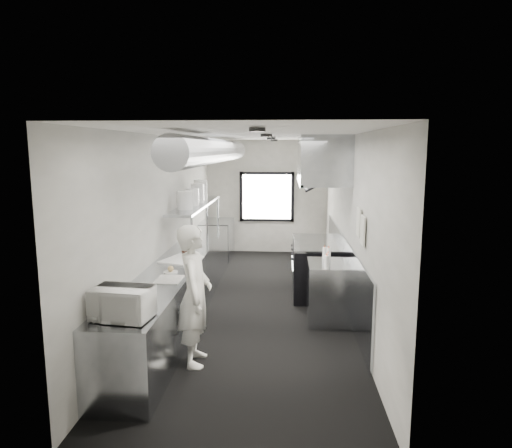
% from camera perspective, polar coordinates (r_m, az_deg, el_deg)
% --- Properties ---
extents(floor, '(3.00, 8.00, 0.01)m').
position_cam_1_polar(floor, '(7.92, 0.06, -9.79)').
color(floor, black).
rests_on(floor, ground).
extents(ceiling, '(3.00, 8.00, 0.01)m').
position_cam_1_polar(ceiling, '(7.49, 0.07, 10.91)').
color(ceiling, silver).
rests_on(ceiling, wall_back).
extents(wall_back, '(3.00, 0.02, 2.80)m').
position_cam_1_polar(wall_back, '(11.54, 1.35, 3.39)').
color(wall_back, beige).
rests_on(wall_back, floor).
extents(wall_front, '(3.00, 0.02, 2.80)m').
position_cam_1_polar(wall_front, '(3.70, -3.99, -9.52)').
color(wall_front, beige).
rests_on(wall_front, floor).
extents(wall_left, '(0.02, 8.00, 2.80)m').
position_cam_1_polar(wall_left, '(7.82, -10.97, 0.38)').
color(wall_left, beige).
rests_on(wall_left, floor).
extents(wall_right, '(0.02, 8.00, 2.80)m').
position_cam_1_polar(wall_right, '(7.63, 11.38, 0.15)').
color(wall_right, beige).
rests_on(wall_right, floor).
extents(wall_cladding, '(0.03, 5.50, 1.10)m').
position_cam_1_polar(wall_cladding, '(8.09, 10.77, -5.46)').
color(wall_cladding, '#949AA1').
rests_on(wall_cladding, wall_right).
extents(hvac_duct, '(0.40, 6.40, 0.40)m').
position_cam_1_polar(hvac_duct, '(7.96, -4.85, 8.98)').
color(hvac_duct, gray).
rests_on(hvac_duct, ceiling).
extents(service_window, '(1.36, 0.05, 1.25)m').
position_cam_1_polar(service_window, '(11.50, 1.34, 3.37)').
color(service_window, silver).
rests_on(service_window, wall_back).
extents(exhaust_hood, '(0.81, 2.20, 0.88)m').
position_cam_1_polar(exhaust_hood, '(8.19, 8.14, 7.82)').
color(exhaust_hood, '#949AA1').
rests_on(exhaust_hood, ceiling).
extents(prep_counter, '(0.70, 6.00, 0.90)m').
position_cam_1_polar(prep_counter, '(7.47, -9.10, -7.47)').
color(prep_counter, '#949AA1').
rests_on(prep_counter, floor).
extents(pass_shelf, '(0.45, 3.00, 0.68)m').
position_cam_1_polar(pass_shelf, '(8.70, -7.37, 2.26)').
color(pass_shelf, '#949AA1').
rests_on(pass_shelf, prep_counter).
extents(range, '(0.88, 1.60, 0.94)m').
position_cam_1_polar(range, '(8.46, 7.44, -5.30)').
color(range, black).
rests_on(range, floor).
extents(bottle_station, '(0.65, 0.80, 0.90)m').
position_cam_1_polar(bottle_station, '(7.13, 9.05, -8.29)').
color(bottle_station, '#949AA1').
rests_on(bottle_station, floor).
extents(far_work_table, '(0.70, 1.20, 0.90)m').
position_cam_1_polar(far_work_table, '(11.00, -4.85, -1.94)').
color(far_work_table, '#949AA1').
rests_on(far_work_table, floor).
extents(notice_sheet_a, '(0.02, 0.28, 0.38)m').
position_cam_1_polar(notice_sheet_a, '(6.42, 12.56, 0.20)').
color(notice_sheet_a, silver).
rests_on(notice_sheet_a, wall_right).
extents(notice_sheet_b, '(0.02, 0.28, 0.38)m').
position_cam_1_polar(notice_sheet_b, '(6.09, 13.04, -0.78)').
color(notice_sheet_b, silver).
rests_on(notice_sheet_b, wall_right).
extents(line_cook, '(0.47, 0.66, 1.71)m').
position_cam_1_polar(line_cook, '(5.65, -7.57, -8.70)').
color(line_cook, silver).
rests_on(line_cook, floor).
extents(microwave, '(0.58, 0.47, 0.32)m').
position_cam_1_polar(microwave, '(4.87, -16.21, -9.39)').
color(microwave, white).
rests_on(microwave, prep_counter).
extents(deli_tub_a, '(0.17, 0.17, 0.09)m').
position_cam_1_polar(deli_tub_a, '(5.54, -15.58, -8.31)').
color(deli_tub_a, '#B7BEAF').
rests_on(deli_tub_a, prep_counter).
extents(deli_tub_b, '(0.17, 0.17, 0.10)m').
position_cam_1_polar(deli_tub_b, '(5.46, -15.90, -8.54)').
color(deli_tub_b, '#B7BEAF').
rests_on(deli_tub_b, prep_counter).
extents(newspaper, '(0.33, 0.41, 0.01)m').
position_cam_1_polar(newspaper, '(6.16, -10.70, -6.74)').
color(newspaper, silver).
rests_on(newspaper, prep_counter).
extents(small_plate, '(0.21, 0.21, 0.02)m').
position_cam_1_polar(small_plate, '(6.49, -10.49, -5.88)').
color(small_plate, silver).
rests_on(small_plate, prep_counter).
extents(pastry, '(0.08, 0.08, 0.08)m').
position_cam_1_polar(pastry, '(6.48, -10.50, -5.46)').
color(pastry, tan).
rests_on(pastry, small_plate).
extents(cutting_board, '(0.64, 0.74, 0.02)m').
position_cam_1_polar(cutting_board, '(7.19, -9.22, -4.34)').
color(cutting_board, silver).
rests_on(cutting_board, prep_counter).
extents(knife_block, '(0.12, 0.23, 0.25)m').
position_cam_1_polar(knife_block, '(8.00, -8.71, -2.10)').
color(knife_block, '#592D1F').
rests_on(knife_block, prep_counter).
extents(plate_stack_a, '(0.28, 0.28, 0.31)m').
position_cam_1_polar(plate_stack_a, '(7.92, -8.76, 2.93)').
color(plate_stack_a, silver).
rests_on(plate_stack_a, pass_shelf).
extents(plate_stack_b, '(0.32, 0.32, 0.31)m').
position_cam_1_polar(plate_stack_b, '(8.41, -7.89, 3.33)').
color(plate_stack_b, silver).
rests_on(plate_stack_b, pass_shelf).
extents(plate_stack_c, '(0.27, 0.27, 0.36)m').
position_cam_1_polar(plate_stack_c, '(8.88, -7.24, 3.80)').
color(plate_stack_c, silver).
rests_on(plate_stack_c, pass_shelf).
extents(plate_stack_d, '(0.30, 0.30, 0.41)m').
position_cam_1_polar(plate_stack_d, '(9.25, -6.87, 4.19)').
color(plate_stack_d, silver).
rests_on(plate_stack_d, pass_shelf).
extents(squeeze_bottle_a, '(0.07, 0.07, 0.19)m').
position_cam_1_polar(squeeze_bottle_a, '(6.66, 8.76, -4.68)').
color(squeeze_bottle_a, silver).
rests_on(squeeze_bottle_a, bottle_station).
extents(squeeze_bottle_b, '(0.06, 0.06, 0.16)m').
position_cam_1_polar(squeeze_bottle_b, '(6.80, 8.68, -4.50)').
color(squeeze_bottle_b, silver).
rests_on(squeeze_bottle_b, bottle_station).
extents(squeeze_bottle_c, '(0.07, 0.07, 0.16)m').
position_cam_1_polar(squeeze_bottle_c, '(6.95, 8.88, -4.21)').
color(squeeze_bottle_c, silver).
rests_on(squeeze_bottle_c, bottle_station).
extents(squeeze_bottle_d, '(0.08, 0.08, 0.20)m').
position_cam_1_polar(squeeze_bottle_d, '(7.15, 8.95, -3.68)').
color(squeeze_bottle_d, silver).
rests_on(squeeze_bottle_d, bottle_station).
extents(squeeze_bottle_e, '(0.08, 0.08, 0.17)m').
position_cam_1_polar(squeeze_bottle_e, '(7.27, 8.45, -3.53)').
color(squeeze_bottle_e, silver).
rests_on(squeeze_bottle_e, bottle_station).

